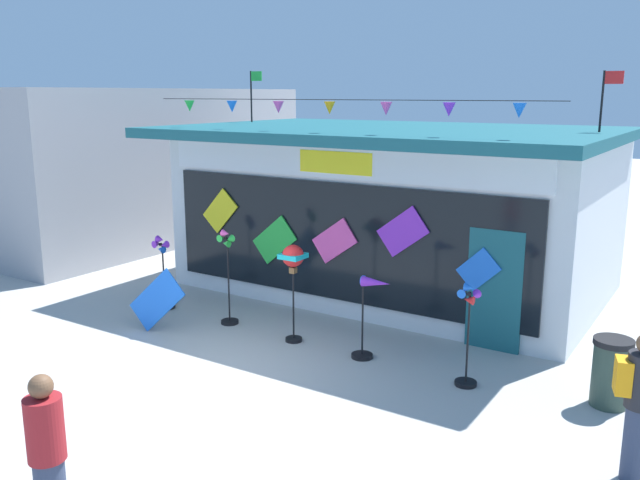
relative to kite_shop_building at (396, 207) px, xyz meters
The scene contains 12 objects.
ground_plane 5.96m from the kite_shop_building, 92.78° to the right, with size 80.00×80.00×0.00m, color #ADAAA5.
kite_shop_building is the anchor object (origin of this frame).
wind_spinner_far_left 5.02m from the kite_shop_building, 128.84° to the right, with size 0.39×0.39×1.45m.
wind_spinner_left 4.17m from the kite_shop_building, 110.45° to the right, with size 0.32×0.32×1.75m.
wind_spinner_center_left 3.94m from the kite_shop_building, 89.11° to the right, with size 0.38×0.38×1.67m.
wind_spinner_center_right 4.30m from the kite_shop_building, 68.86° to the right, with size 0.63×0.34×1.36m.
wind_spinner_right 5.19m from the kite_shop_building, 52.08° to the right, with size 0.32×0.32×1.53m.
person_near_camera 9.48m from the kite_shop_building, 82.96° to the right, with size 0.34×0.34×1.68m.
person_mid_plaza 7.73m from the kite_shop_building, 44.07° to the right, with size 0.47×0.37×1.68m.
trash_bin 6.26m from the kite_shop_building, 35.73° to the right, with size 0.52×0.52×0.94m.
display_kite_on_ground 5.43m from the kite_shop_building, 114.69° to the right, with size 0.59×0.03×1.06m, color blue.
neighbour_building 10.46m from the kite_shop_building, behind, with size 7.94×9.68×4.23m, color #99999E.
Camera 1 is at (6.47, -6.95, 4.10)m, focal length 37.42 mm.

